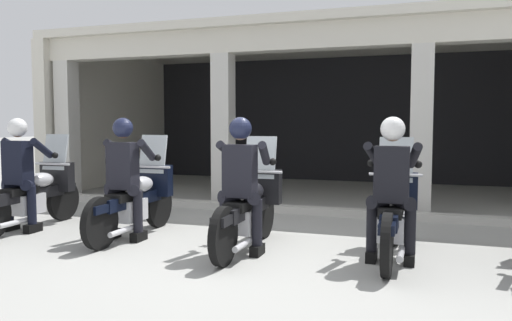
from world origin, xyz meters
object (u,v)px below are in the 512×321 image
motorcycle_center (249,207)px  police_officer_center (241,173)px  police_officer_right (392,177)px  motorcycle_right (393,213)px  motorcycle_far_left (36,193)px  motorcycle_left (137,199)px  police_officer_left (124,168)px  police_officer_far_left (20,165)px

motorcycle_center → police_officer_center: bearing=-79.5°
police_officer_center → police_officer_right: same height
motorcycle_center → motorcycle_right: (1.67, 0.16, 0.00)m
motorcycle_far_left → police_officer_right: police_officer_right is taller
motorcycle_left → police_officer_right: size_ratio=1.29×
motorcycle_left → police_officer_left: (-0.00, -0.28, 0.44)m
motorcycle_far_left → motorcycle_center: bearing=4.1°
motorcycle_far_left → police_officer_right: (5.01, -0.27, 0.44)m
police_officer_right → motorcycle_left: bearing=178.2°
police_officer_left → motorcycle_right: police_officer_left is taller
motorcycle_far_left → motorcycle_left: size_ratio=1.00×
motorcycle_left → motorcycle_center: (1.67, -0.17, 0.00)m
police_officer_center → motorcycle_far_left: bearing=-176.6°
motorcycle_left → motorcycle_right: 3.34m
police_officer_far_left → motorcycle_right: 5.04m
motorcycle_far_left → motorcycle_center: size_ratio=1.00×
police_officer_left → motorcycle_left: bearing=95.1°
police_officer_far_left → motorcycle_left: bearing=17.1°
police_officer_far_left → motorcycle_left: 1.75m
motorcycle_right → police_officer_far_left: bearing=-173.3°
motorcycle_far_left → motorcycle_center: 3.34m
police_officer_left → police_officer_right: 3.34m
motorcycle_left → police_officer_center: 1.78m
police_officer_center → motorcycle_right: bearing=25.7°
motorcycle_far_left → motorcycle_left: (1.67, 0.02, 0.00)m
motorcycle_far_left → police_officer_far_left: 0.52m
police_officer_left → motorcycle_right: (3.34, 0.27, -0.44)m
motorcycle_left → police_officer_center: police_officer_center is taller
motorcycle_far_left → police_officer_left: police_officer_left is taller
police_officer_left → motorcycle_center: police_officer_left is taller
motorcycle_center → motorcycle_right: size_ratio=1.00×
motorcycle_left → police_officer_center: size_ratio=1.29×
motorcycle_far_left → police_officer_center: 3.39m
motorcycle_left → motorcycle_right: bearing=5.2°
motorcycle_far_left → police_officer_center: police_officer_center is taller
police_officer_left → motorcycle_center: bearing=9.1°
motorcycle_right → police_officer_right: bearing=-87.0°
motorcycle_far_left → police_officer_far_left: (-0.00, -0.28, 0.44)m
police_officer_far_left → motorcycle_far_left: bearing=96.4°
police_officer_center → police_officer_right: 1.68m
police_officer_left → police_officer_center: same height
police_officer_right → motorcycle_right: bearing=93.0°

